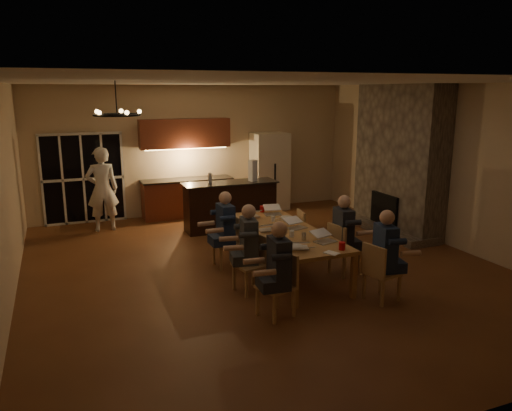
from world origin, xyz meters
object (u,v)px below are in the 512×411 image
at_px(refrigerator, 270,171).
at_px(bar_blender, 253,171).
at_px(plate_left, 295,246).
at_px(person_right_near, 385,255).
at_px(laptop_e, 250,211).
at_px(chair_right_near, 382,272).
at_px(dining_table, 285,251).
at_px(chair_left_mid, 250,264).
at_px(laptop_b, 326,235).
at_px(laptop_c, 268,224).
at_px(bar_island, 230,206).
at_px(mug_mid, 273,219).
at_px(person_left_far, 226,230).
at_px(person_left_near, 279,271).
at_px(person_left_mid, 249,248).
at_px(mug_front, 292,234).
at_px(can_silver, 304,237).
at_px(redcup_far, 262,209).
at_px(chair_left_far, 227,242).
at_px(chair_right_mid, 345,249).
at_px(standing_person, 102,189).
at_px(person_right_mid, 343,235).
at_px(chandelier, 117,115).
at_px(can_cola, 245,210).
at_px(plate_far, 287,217).
at_px(redcup_near, 342,246).
at_px(laptop_a, 298,241).
at_px(plate_near, 321,235).
at_px(mug_back, 253,219).
at_px(redcup_mid, 252,223).
at_px(laptop_f, 273,209).
at_px(bar_bottle, 210,178).
at_px(chair_left_near, 276,286).
at_px(chair_right_far, 311,233).

relative_size(refrigerator, bar_blender, 4.21).
bearing_deg(plate_left, person_right_near, -31.56).
bearing_deg(laptop_e, chair_right_near, 110.75).
distance_m(dining_table, chair_left_mid, 1.04).
height_order(laptop_b, laptop_c, same).
xyz_separation_m(bar_island, mug_mid, (0.03, -2.31, 0.26)).
bearing_deg(person_right_near, plate_left, 69.20).
height_order(chair_left_mid, person_left_far, person_left_far).
bearing_deg(laptop_b, person_left_near, -161.66).
bearing_deg(person_left_mid, mug_front, 108.07).
bearing_deg(mug_front, person_left_far, 130.23).
bearing_deg(mug_front, can_silver, -69.58).
height_order(laptop_b, redcup_far, laptop_b).
height_order(refrigerator, redcup_far, refrigerator).
height_order(chair_left_far, chair_right_mid, same).
bearing_deg(dining_table, standing_person, 124.08).
distance_m(person_left_near, laptop_b, 1.37).
distance_m(person_right_mid, chandelier, 4.11).
xyz_separation_m(can_cola, plate_far, (0.60, -0.62, -0.05)).
xyz_separation_m(laptop_c, redcup_near, (0.61, -1.39, -0.05)).
relative_size(person_right_mid, laptop_a, 4.31).
relative_size(chair_right_near, redcup_far, 7.42).
height_order(bar_island, plate_near, bar_island).
xyz_separation_m(can_silver, plate_near, (0.37, 0.12, -0.05)).
relative_size(mug_back, redcup_mid, 0.83).
bearing_deg(mug_back, person_right_mid, -46.51).
distance_m(chair_left_mid, laptop_f, 2.02).
height_order(person_left_near, laptop_e, person_left_near).
height_order(redcup_far, can_silver, same).
bearing_deg(mug_back, standing_person, 126.57).
relative_size(person_right_near, laptop_c, 4.31).
xyz_separation_m(laptop_a, laptop_e, (0.03, 2.05, 0.00)).
bearing_deg(chair_right_near, laptop_c, 20.45).
height_order(person_right_mid, can_cola, person_right_mid).
xyz_separation_m(laptop_c, bar_blender, (0.83, 2.77, 0.45)).
distance_m(chandelier, bar_blender, 4.81).
height_order(plate_far, bar_bottle, bar_bottle).
bearing_deg(person_left_near, person_left_mid, -174.39).
distance_m(chair_left_near, chair_left_mid, 0.96).
bearing_deg(mug_mid, redcup_near, -81.58).
bearing_deg(refrigerator, laptop_e, -118.96).
bearing_deg(plate_left, bar_blender, 77.91).
bearing_deg(chandelier, bar_bottle, 55.44).
bearing_deg(chair_right_mid, mug_mid, 27.60).
bearing_deg(chair_right_far, laptop_c, 124.03).
bearing_deg(chair_right_far, can_silver, 157.58).
height_order(redcup_mid, plate_near, redcup_mid).
xyz_separation_m(can_silver, plate_left, (-0.29, -0.25, -0.05)).
bearing_deg(can_silver, plate_left, -138.60).
xyz_separation_m(chair_left_near, can_silver, (0.88, 0.89, 0.37)).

